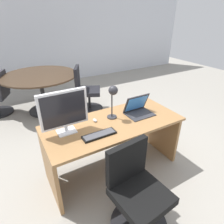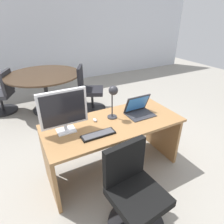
# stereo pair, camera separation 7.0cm
# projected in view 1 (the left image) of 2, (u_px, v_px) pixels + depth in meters

# --- Properties ---
(ground) EXTENTS (12.00, 12.00, 0.00)m
(ground) POSITION_uv_depth(u_px,v_px,m) (75.00, 120.00, 3.75)
(ground) COLOR gray
(back_wall) EXTENTS (10.00, 0.10, 2.80)m
(back_wall) POSITION_uv_depth(u_px,v_px,m) (36.00, 33.00, 5.03)
(back_wall) COLOR silver
(back_wall) RESTS_ON ground
(desk) EXTENTS (1.65, 0.73, 0.73)m
(desk) POSITION_uv_depth(u_px,v_px,m) (111.00, 135.00, 2.41)
(desk) COLOR #9E7042
(desk) RESTS_ON ground
(monitor) EXTENTS (0.51, 0.16, 0.48)m
(monitor) POSITION_uv_depth(u_px,v_px,m) (64.00, 110.00, 1.96)
(monitor) COLOR silver
(monitor) RESTS_ON desk
(laptop) EXTENTS (0.34, 0.27, 0.24)m
(laptop) POSITION_uv_depth(u_px,v_px,m) (138.00, 108.00, 2.44)
(laptop) COLOR #2D2D33
(laptop) RESTS_ON desk
(keyboard) EXTENTS (0.37, 0.12, 0.02)m
(keyboard) POSITION_uv_depth(u_px,v_px,m) (99.00, 135.00, 2.02)
(keyboard) COLOR black
(keyboard) RESTS_ON desk
(mouse) EXTENTS (0.04, 0.07, 0.03)m
(mouse) POSITION_uv_depth(u_px,v_px,m) (95.00, 120.00, 2.28)
(mouse) COLOR silver
(mouse) RESTS_ON desk
(desk_lamp) EXTENTS (0.12, 0.14, 0.42)m
(desk_lamp) POSITION_uv_depth(u_px,v_px,m) (113.00, 95.00, 2.21)
(desk_lamp) COLOR #2D2D33
(desk_lamp) RESTS_ON desk
(office_chair) EXTENTS (0.56, 0.56, 0.88)m
(office_chair) POSITION_uv_depth(u_px,v_px,m) (137.00, 197.00, 1.78)
(office_chair) COLOR black
(office_chair) RESTS_ON ground
(meeting_table) EXTENTS (1.46, 1.46, 0.80)m
(meeting_table) POSITION_uv_depth(u_px,v_px,m) (41.00, 84.00, 3.83)
(meeting_table) COLOR black
(meeting_table) RESTS_ON ground
(meeting_chair_far) EXTENTS (0.63, 0.62, 0.94)m
(meeting_chair_far) POSITION_uv_depth(u_px,v_px,m) (86.00, 93.00, 3.98)
(meeting_chair_far) COLOR black
(meeting_chair_far) RESTS_ON ground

